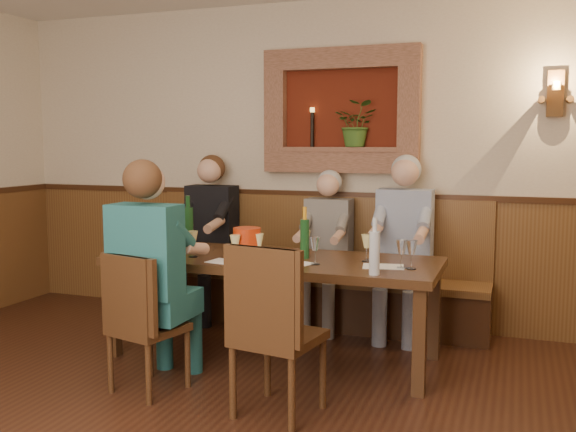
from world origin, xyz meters
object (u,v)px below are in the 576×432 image
(wine_bottle_green_b, at_px, (188,227))
(bench, at_px, (312,287))
(person_bench_left, at_px, (208,251))
(dining_table, at_px, (273,267))
(water_bottle, at_px, (375,252))
(person_bench_mid, at_px, (326,264))
(person_bench_right, at_px, (402,262))
(person_chair_front, at_px, (155,293))
(chair_near_left, at_px, (147,351))
(wine_bottle_green_a, at_px, (305,237))
(chair_near_right, at_px, (277,365))
(spittoon_bucket, at_px, (247,243))

(wine_bottle_green_b, bearing_deg, bench, 49.92)
(bench, relative_size, person_bench_left, 2.04)
(dining_table, relative_size, water_bottle, 6.58)
(dining_table, height_order, wine_bottle_green_b, wine_bottle_green_b)
(water_bottle, bearing_deg, person_bench_left, 146.10)
(bench, bearing_deg, water_bottle, -57.60)
(person_bench_left, relative_size, person_bench_mid, 1.09)
(person_bench_right, distance_m, person_chair_front, 2.08)
(chair_near_left, xyz_separation_m, wine_bottle_green_b, (-0.21, 0.95, 0.66))
(water_bottle, bearing_deg, person_chair_front, -162.73)
(wine_bottle_green_a, xyz_separation_m, water_bottle, (0.60, -0.40, -0.00))
(chair_near_right, height_order, person_bench_left, person_bench_left)
(wine_bottle_green_a, relative_size, water_bottle, 1.02)
(chair_near_right, height_order, person_bench_mid, person_bench_mid)
(person_chair_front, bearing_deg, chair_near_left, -92.68)
(wine_bottle_green_a, distance_m, wine_bottle_green_b, 0.96)
(dining_table, distance_m, spittoon_bucket, 0.27)
(person_bench_right, bearing_deg, person_bench_mid, 179.62)
(person_bench_mid, distance_m, person_bench_right, 0.65)
(chair_near_left, distance_m, person_bench_left, 1.80)
(person_bench_mid, relative_size, wine_bottle_green_b, 3.20)
(person_bench_left, distance_m, person_chair_front, 1.67)
(chair_near_right, bearing_deg, bench, 110.94)
(wine_bottle_green_a, bearing_deg, spittoon_bucket, -154.90)
(chair_near_left, bearing_deg, wine_bottle_green_b, 116.70)
(chair_near_right, distance_m, person_bench_right, 1.84)
(person_chair_front, distance_m, water_bottle, 1.43)
(dining_table, relative_size, chair_near_left, 2.66)
(bench, distance_m, person_bench_mid, 0.29)
(wine_bottle_green_b, distance_m, water_bottle, 1.62)
(person_bench_right, relative_size, person_chair_front, 1.00)
(chair_near_left, relative_size, wine_bottle_green_b, 2.13)
(chair_near_left, height_order, chair_near_right, chair_near_right)
(person_bench_mid, height_order, person_chair_front, person_chair_front)
(person_bench_mid, xyz_separation_m, water_bottle, (0.67, -1.20, 0.34))
(bench, xyz_separation_m, person_bench_left, (-0.95, -0.11, 0.28))
(wine_bottle_green_b, xyz_separation_m, water_bottle, (1.56, -0.43, -0.03))
(chair_near_right, xyz_separation_m, person_bench_mid, (-0.23, 1.77, 0.26))
(person_bench_mid, height_order, water_bottle, person_bench_mid)
(bench, xyz_separation_m, chair_near_right, (0.38, -1.87, -0.03))
(person_bench_left, distance_m, spittoon_bucket, 1.29)
(chair_near_left, height_order, spittoon_bucket, spittoon_bucket)
(person_chair_front, relative_size, wine_bottle_green_a, 3.98)
(person_chair_front, bearing_deg, person_bench_mid, 67.46)
(chair_near_left, xyz_separation_m, spittoon_bucket, (0.38, 0.74, 0.60))
(wine_bottle_green_b, bearing_deg, chair_near_left, -77.59)
(person_chair_front, bearing_deg, dining_table, 56.36)
(chair_near_left, relative_size, person_bench_left, 0.61)
(water_bottle, bearing_deg, spittoon_bucket, 166.91)
(person_bench_left, xyz_separation_m, spittoon_bucket, (0.81, -0.97, 0.25))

